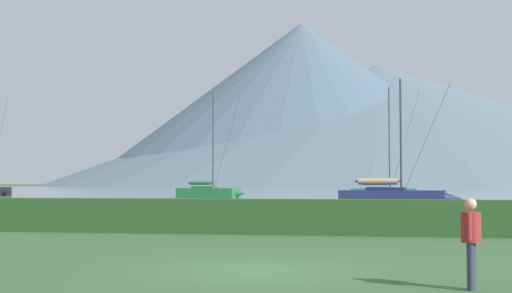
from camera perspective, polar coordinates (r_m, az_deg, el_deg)
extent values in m
plane|color=#385B33|center=(16.06, -0.09, -9.75)|extent=(1000.00, 1000.00, 0.00)
cube|color=gray|center=(152.73, 8.96, -3.47)|extent=(320.00, 246.00, 0.00)
cube|color=#284C23|center=(26.87, 4.04, -5.55)|extent=(80.00, 1.20, 1.30)
cube|color=navy|center=(57.53, 10.69, -4.04)|extent=(8.33, 3.78, 1.26)
cone|color=navy|center=(57.17, 15.28, -4.00)|extent=(1.51, 1.24, 1.07)
cube|color=#1B2449|center=(57.58, 10.23, -3.58)|extent=(3.21, 2.30, 0.80)
cylinder|color=#333338|center=(57.54, 11.33, 0.67)|extent=(0.16, 0.16, 9.32)
cylinder|color=#333338|center=(57.66, 9.57, -2.73)|extent=(3.61, 0.61, 0.14)
cylinder|color=tan|center=(57.66, 9.57, -2.73)|extent=(3.12, 0.90, 0.51)
cylinder|color=#333338|center=(57.35, 13.21, 0.46)|extent=(3.79, 0.53, 8.86)
cone|color=black|center=(101.56, -19.02, -3.38)|extent=(1.59, 1.41, 1.03)
cube|color=#236B38|center=(86.25, -3.79, -3.68)|extent=(7.77, 4.14, 1.16)
cone|color=#236B38|center=(84.42, -1.23, -3.70)|extent=(1.46, 1.25, 0.99)
cube|color=#206032|center=(86.43, -4.04, -3.40)|extent=(3.07, 2.35, 0.74)
cylinder|color=#333338|center=(86.07, -3.40, 0.29)|extent=(0.15, 0.15, 11.81)
cylinder|color=#333338|center=(86.71, -4.39, -2.87)|extent=(3.27, 0.88, 0.13)
cylinder|color=#2D7542|center=(86.71, -4.39, -2.87)|extent=(2.86, 1.09, 0.46)
cylinder|color=#333338|center=(85.30, -2.35, 0.11)|extent=(3.43, 0.83, 11.23)
cube|color=#19707A|center=(83.78, 10.06, -3.67)|extent=(7.59, 3.65, 1.14)
cone|color=#19707A|center=(83.20, 12.89, -3.65)|extent=(1.39, 1.16, 0.97)
cube|color=#16646E|center=(83.84, 9.78, -3.39)|extent=(2.95, 2.17, 0.73)
cylinder|color=#333338|center=(83.80, 10.45, 0.52)|extent=(0.15, 0.15, 12.14)
cylinder|color=#333338|center=(83.94, 9.37, -2.86)|extent=(3.25, 0.66, 0.12)
cylinder|color=orange|center=(83.94, 9.37, -2.86)|extent=(2.82, 0.91, 0.46)
cylinder|color=#333338|center=(83.53, 11.61, 0.33)|extent=(3.42, 0.60, 11.54)
cylinder|color=#2D3347|center=(13.66, 16.55, -9.07)|extent=(0.14, 0.14, 0.85)
cylinder|color=#2D3347|center=(13.84, 16.65, -8.99)|extent=(0.14, 0.14, 0.85)
cylinder|color=maroon|center=(13.69, 16.56, -6.12)|extent=(0.36, 0.36, 0.55)
cylinder|color=maroon|center=(13.45, 16.43, -6.06)|extent=(0.09, 0.09, 0.50)
cylinder|color=maroon|center=(13.93, 16.68, -5.94)|extent=(0.09, 0.09, 0.50)
sphere|color=tan|center=(13.67, 16.53, -4.38)|extent=(0.22, 0.22, 0.22)
cone|color=slate|center=(362.19, 9.53, 1.66)|extent=(319.99, 319.99, 59.48)
cone|color=#4C6070|center=(338.55, 3.64, 3.37)|extent=(200.89, 200.89, 76.32)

